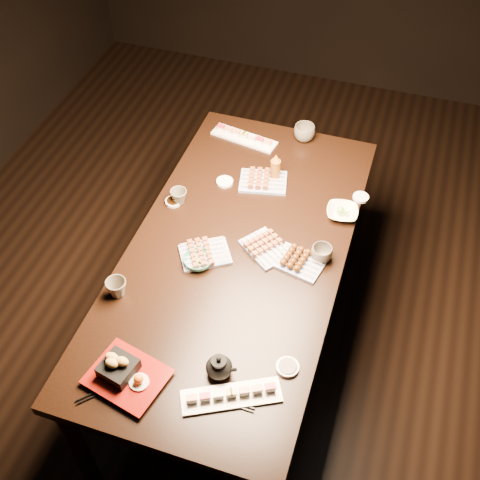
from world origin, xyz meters
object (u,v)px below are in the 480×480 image
at_px(tempura_tray, 126,372).
at_px(sushi_platter_far, 244,136).
at_px(yakitori_plate_left, 263,179).
at_px(teacup_far_left, 179,197).
at_px(sushi_platter_near, 231,394).
at_px(yakitori_plate_center, 205,252).
at_px(teacup_far_right, 304,133).
at_px(teacup_mid_right, 322,254).
at_px(teapot, 219,365).
at_px(edamame_bowl_cream, 342,213).
at_px(teacup_near_left, 117,288).
at_px(condiment_bottle, 275,167).
at_px(edamame_bowl_green, 198,261).
at_px(dining_table, 237,304).
at_px(yakitori_plate_right, 265,246).

bearing_deg(tempura_tray, sushi_platter_far, 103.56).
height_order(yakitori_plate_left, teacup_far_left, teacup_far_left).
relative_size(sushi_platter_near, teacup_far_left, 4.59).
bearing_deg(yakitori_plate_center, teacup_far_right, 45.02).
bearing_deg(teacup_mid_right, teapot, -109.63).
relative_size(edamame_bowl_cream, teacup_near_left, 1.67).
distance_m(teacup_mid_right, condiment_bottle, 0.53).
xyz_separation_m(sushi_platter_near, edamame_bowl_green, (-0.32, 0.53, -0.00)).
distance_m(dining_table, teacup_far_left, 0.57).
bearing_deg(sushi_platter_far, teapot, 114.00).
bearing_deg(yakitori_plate_left, tempura_tray, -110.21).
xyz_separation_m(yakitori_plate_center, edamame_bowl_cream, (0.50, 0.41, -0.01)).
relative_size(yakitori_plate_left, tempura_tray, 0.82).
xyz_separation_m(edamame_bowl_green, teacup_mid_right, (0.48, 0.18, 0.02)).
xyz_separation_m(teacup_far_left, condiment_bottle, (0.37, 0.29, 0.04)).
bearing_deg(condiment_bottle, sushi_platter_near, -81.73).
height_order(yakitori_plate_center, yakitori_plate_left, yakitori_plate_left).
xyz_separation_m(sushi_platter_far, edamame_bowl_cream, (0.58, -0.38, -0.00)).
bearing_deg(yakitori_plate_right, condiment_bottle, 137.56).
bearing_deg(tempura_tray, teacup_mid_right, 67.91).
height_order(dining_table, edamame_bowl_green, edamame_bowl_green).
distance_m(dining_table, tempura_tray, 0.83).
xyz_separation_m(sushi_platter_near, teacup_far_left, (-0.54, 0.85, 0.01)).
bearing_deg(condiment_bottle, teacup_far_left, -141.93).
bearing_deg(yakitori_plate_center, edamame_bowl_green, -134.45).
bearing_deg(teacup_far_left, sushi_platter_far, 75.12).
distance_m(dining_table, edamame_bowl_cream, 0.65).
relative_size(sushi_platter_far, teapot, 2.98).
relative_size(sushi_platter_near, yakitori_plate_center, 1.71).
xyz_separation_m(teacup_near_left, teacup_far_left, (0.04, 0.56, -0.00)).
relative_size(sushi_platter_near, sushi_platter_far, 1.03).
distance_m(edamame_bowl_cream, condiment_bottle, 0.38).
bearing_deg(yakitori_plate_center, teacup_mid_right, -16.14).
bearing_deg(sushi_platter_near, teacup_mid_right, 50.64).
relative_size(teacup_far_left, condiment_bottle, 0.52).
xyz_separation_m(sushi_platter_far, edamame_bowl_green, (0.07, -0.85, -0.00)).
distance_m(edamame_bowl_cream, teacup_near_left, 1.04).
height_order(edamame_bowl_green, teacup_mid_right, teacup_mid_right).
relative_size(yakitori_plate_left, condiment_bottle, 1.50).
height_order(sushi_platter_near, yakitori_plate_right, yakitori_plate_right).
height_order(edamame_bowl_green, teacup_far_right, teacup_far_right).
relative_size(dining_table, sushi_platter_near, 5.13).
bearing_deg(teacup_mid_right, yakitori_plate_left, 134.05).
relative_size(sushi_platter_near, yakitori_plate_right, 1.76).
distance_m(yakitori_plate_right, teacup_near_left, 0.64).
bearing_deg(teapot, edamame_bowl_cream, 73.46).
relative_size(edamame_bowl_cream, tempura_tray, 0.52).
bearing_deg(yakitori_plate_left, yakitori_plate_center, -113.43).
height_order(sushi_platter_near, teacup_far_right, teacup_far_right).
height_order(yakitori_plate_left, tempura_tray, tempura_tray).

